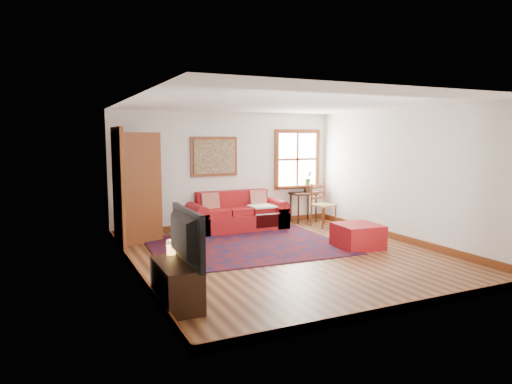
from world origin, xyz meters
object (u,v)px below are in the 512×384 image
red_ottoman (358,236)px  ladder_back_chair (322,203)px  side_table (303,198)px  media_cabinet (176,284)px  red_leather_sofa (237,217)px

red_ottoman → ladder_back_chair: 2.03m
side_table → ladder_back_chair: size_ratio=0.72×
red_ottoman → side_table: (0.41, 2.56, 0.35)m
side_table → media_cabinet: 5.70m
side_table → media_cabinet: (-4.09, -3.96, -0.31)m
red_leather_sofa → media_cabinet: size_ratio=2.24×
red_ottoman → media_cabinet: 3.94m
red_ottoman → ladder_back_chair: ladder_back_chair is taller
red_leather_sofa → media_cabinet: 4.44m
red_ottoman → side_table: size_ratio=1.08×
red_leather_sofa → red_ottoman: 2.73m
red_leather_sofa → red_ottoman: size_ratio=2.81×
side_table → ladder_back_chair: bearing=-80.5°
media_cabinet → red_leather_sofa: bearing=58.2°
ladder_back_chair → media_cabinet: (-4.19, -3.35, -0.26)m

